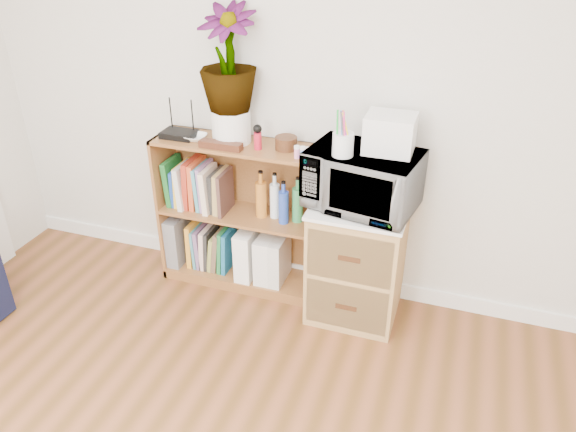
% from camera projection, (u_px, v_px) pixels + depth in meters
% --- Properties ---
extents(skirting_board, '(4.00, 0.02, 0.10)m').
position_uv_depth(skirting_board, '(301.00, 271.00, 3.65)').
color(skirting_board, white).
rests_on(skirting_board, ground).
extents(bookshelf, '(1.00, 0.30, 0.95)m').
position_uv_depth(bookshelf, '(240.00, 216.00, 3.42)').
color(bookshelf, brown).
rests_on(bookshelf, ground).
extents(wicker_unit, '(0.50, 0.45, 0.70)m').
position_uv_depth(wicker_unit, '(357.00, 262.00, 3.21)').
color(wicker_unit, '#9E7542').
rests_on(wicker_unit, ground).
extents(microwave, '(0.63, 0.48, 0.31)m').
position_uv_depth(microwave, '(362.00, 179.00, 2.94)').
color(microwave, silver).
rests_on(microwave, wicker_unit).
extents(pen_cup, '(0.11, 0.11, 0.12)m').
position_uv_depth(pen_cup, '(343.00, 144.00, 2.80)').
color(pen_cup, white).
rests_on(pen_cup, microwave).
extents(small_appliance, '(0.25, 0.20, 0.19)m').
position_uv_depth(small_appliance, '(390.00, 133.00, 2.82)').
color(small_appliance, white).
rests_on(small_appliance, microwave).
extents(router, '(0.20, 0.13, 0.04)m').
position_uv_depth(router, '(179.00, 134.00, 3.26)').
color(router, black).
rests_on(router, bookshelf).
extents(white_bowl, '(0.13, 0.13, 0.03)m').
position_uv_depth(white_bowl, '(195.00, 137.00, 3.23)').
color(white_bowl, white).
rests_on(white_bowl, bookshelf).
extents(plant_pot, '(0.22, 0.22, 0.19)m').
position_uv_depth(plant_pot, '(231.00, 126.00, 3.17)').
color(plant_pot, white).
rests_on(plant_pot, bookshelf).
extents(potted_plant, '(0.32, 0.32, 0.56)m').
position_uv_depth(potted_plant, '(228.00, 59.00, 2.98)').
color(potted_plant, '#336A2A').
rests_on(potted_plant, plant_pot).
extents(trinket_box, '(0.25, 0.06, 0.04)m').
position_uv_depth(trinket_box, '(221.00, 145.00, 3.11)').
color(trinket_box, '#3C1D10').
rests_on(trinket_box, bookshelf).
extents(kokeshi_doll, '(0.04, 0.04, 0.10)m').
position_uv_depth(kokeshi_doll, '(258.00, 141.00, 3.09)').
color(kokeshi_doll, '#B7162B').
rests_on(kokeshi_doll, bookshelf).
extents(wooden_bowl, '(0.12, 0.12, 0.07)m').
position_uv_depth(wooden_bowl, '(286.00, 143.00, 3.10)').
color(wooden_bowl, '#351C0E').
rests_on(wooden_bowl, bookshelf).
extents(paint_jars, '(0.11, 0.04, 0.05)m').
position_uv_depth(paint_jars, '(303.00, 154.00, 2.98)').
color(paint_jars, pink).
rests_on(paint_jars, bookshelf).
extents(file_box, '(0.10, 0.26, 0.33)m').
position_uv_depth(file_box, '(179.00, 237.00, 3.66)').
color(file_box, slate).
rests_on(file_box, bookshelf).
extents(magazine_holder_left, '(0.10, 0.26, 0.33)m').
position_uv_depth(magazine_holder_left, '(249.00, 251.00, 3.52)').
color(magazine_holder_left, white).
rests_on(magazine_holder_left, bookshelf).
extents(magazine_holder_mid, '(0.10, 0.24, 0.30)m').
position_uv_depth(magazine_holder_mid, '(267.00, 257.00, 3.49)').
color(magazine_holder_mid, silver).
rests_on(magazine_holder_mid, bookshelf).
extents(magazine_holder_right, '(0.10, 0.24, 0.30)m').
position_uv_depth(magazine_holder_right, '(278.00, 259.00, 3.47)').
color(magazine_holder_right, silver).
rests_on(magazine_holder_right, bookshelf).
extents(cookbooks, '(0.40, 0.20, 0.30)m').
position_uv_depth(cookbooks, '(199.00, 186.00, 3.42)').
color(cookbooks, '#1A6426').
rests_on(cookbooks, bookshelf).
extents(liquor_bottles, '(0.29, 0.07, 0.28)m').
position_uv_depth(liquor_bottles, '(278.00, 199.00, 3.27)').
color(liquor_bottles, '#BD6F23').
rests_on(liquor_bottles, bookshelf).
extents(lower_books, '(0.28, 0.19, 0.30)m').
position_uv_depth(lower_books, '(212.00, 247.00, 3.61)').
color(lower_books, orange).
rests_on(lower_books, bookshelf).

